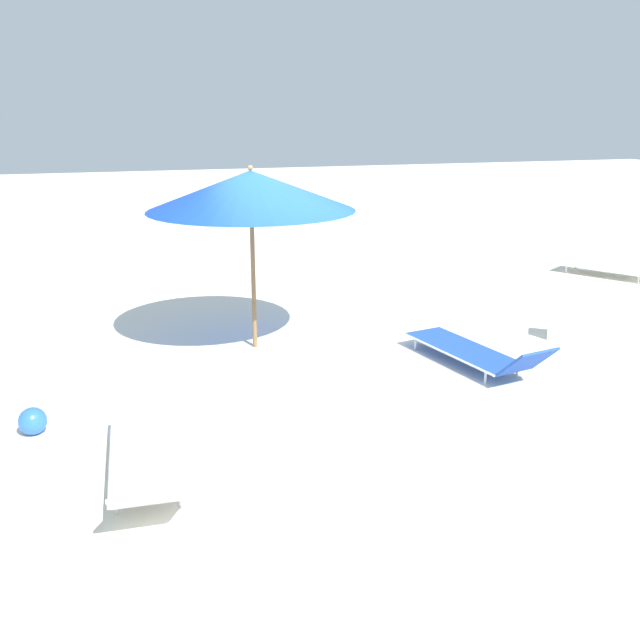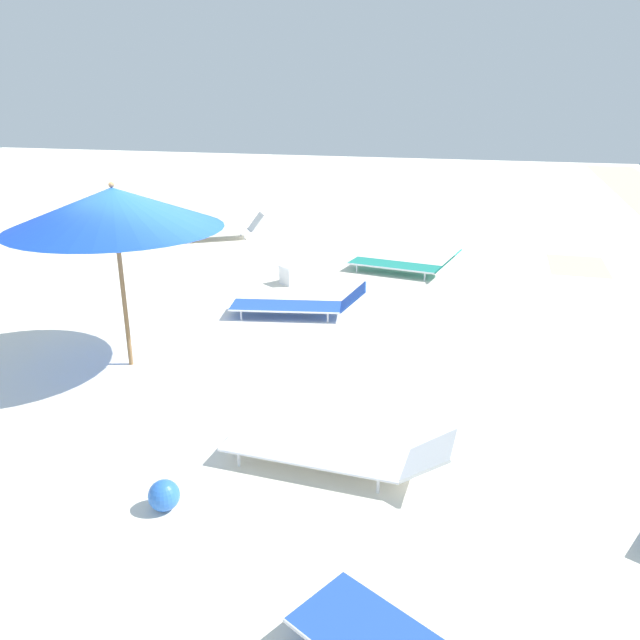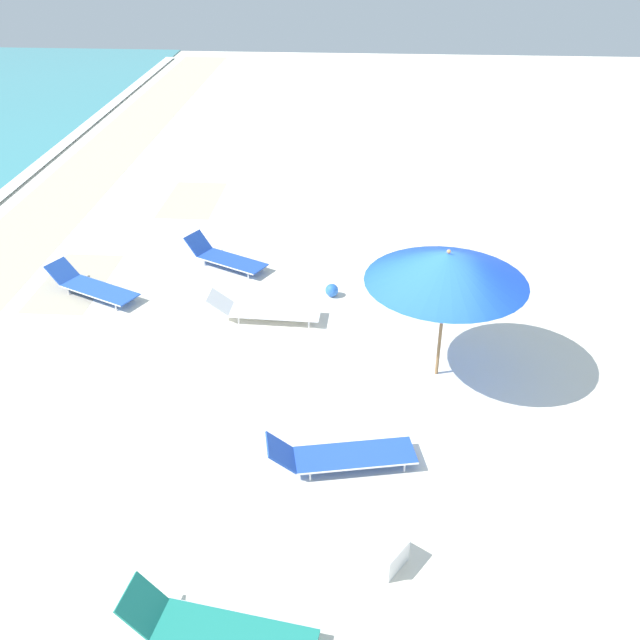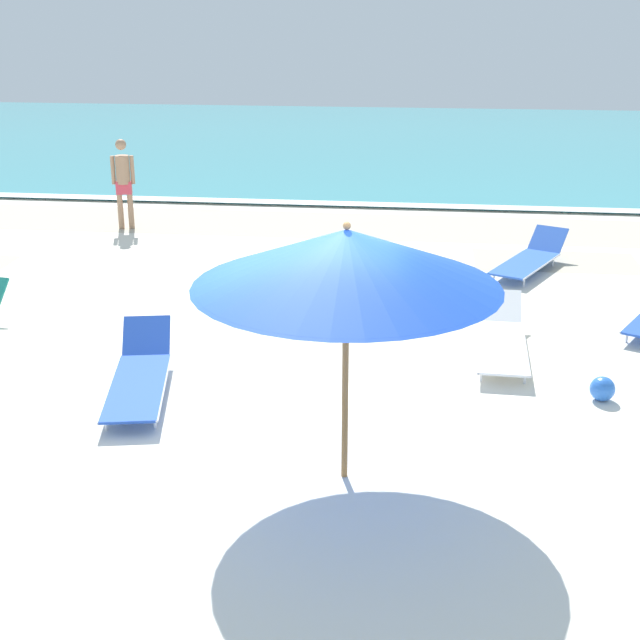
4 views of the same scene
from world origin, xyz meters
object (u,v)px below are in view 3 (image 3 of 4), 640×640
at_px(sun_lounger_under_umbrella, 340,455).
at_px(cooler_box, 388,555).
at_px(sun_lounger_near_water_left, 225,257).
at_px(beach_umbrella, 447,268).
at_px(sun_lounger_beside_umbrella, 216,630).
at_px(beach_ball, 332,290).
at_px(sun_lounger_near_water_right, 264,310).
at_px(sun_lounger_mid_beach_solo, 92,286).
at_px(sun_lounger_mid_beach_pair_a, 453,271).

xyz_separation_m(sun_lounger_under_umbrella, cooler_box, (-1.83, -0.70, -0.03)).
height_order(sun_lounger_near_water_left, cooler_box, sun_lounger_near_water_left).
height_order(beach_umbrella, sun_lounger_under_umbrella, beach_umbrella).
height_order(sun_lounger_beside_umbrella, beach_ball, sun_lounger_beside_umbrella).
distance_m(sun_lounger_near_water_left, sun_lounger_near_water_right, 2.63).
xyz_separation_m(sun_lounger_near_water_left, sun_lounger_near_water_right, (-2.32, -1.24, -0.01)).
xyz_separation_m(sun_lounger_mid_beach_solo, cooler_box, (-6.80, -6.28, -0.02)).
bearing_deg(sun_lounger_near_water_left, cooler_box, -128.51).
bearing_deg(cooler_box, beach_ball, 43.32).
bearing_deg(sun_lounger_under_umbrella, sun_lounger_beside_umbrella, 145.71).
height_order(sun_lounger_near_water_right, beach_ball, sun_lounger_near_water_right).
relative_size(beach_umbrella, cooler_box, 4.51).
bearing_deg(sun_lounger_mid_beach_solo, cooler_box, -111.25).
height_order(sun_lounger_near_water_left, sun_lounger_mid_beach_pair_a, sun_lounger_near_water_left).
bearing_deg(sun_lounger_mid_beach_solo, sun_lounger_under_umbrella, -105.69).
distance_m(beach_umbrella, sun_lounger_near_water_right, 4.25).
xyz_separation_m(beach_umbrella, sun_lounger_near_water_right, (1.70, 3.37, -1.94)).
bearing_deg(sun_lounger_under_umbrella, sun_lounger_mid_beach_pair_a, -31.35).
bearing_deg(beach_ball, sun_lounger_near_water_left, 63.43).
relative_size(beach_ball, cooler_box, 0.47).
relative_size(sun_lounger_near_water_right, sun_lounger_mid_beach_pair_a, 1.02).
distance_m(sun_lounger_near_water_right, cooler_box, 6.53).
bearing_deg(beach_umbrella, sun_lounger_near_water_left, 48.91).
bearing_deg(beach_umbrella, cooler_box, 167.86).
height_order(sun_lounger_beside_umbrella, cooler_box, sun_lounger_beside_umbrella).
distance_m(sun_lounger_beside_umbrella, sun_lounger_near_water_left, 9.76).
relative_size(sun_lounger_beside_umbrella, cooler_box, 3.81).
relative_size(sun_lounger_mid_beach_pair_a, beach_ball, 7.94).
xyz_separation_m(sun_lounger_under_umbrella, sun_lounger_mid_beach_solo, (4.97, 5.58, -0.00)).
xyz_separation_m(sun_lounger_near_water_left, sun_lounger_mid_beach_solo, (-1.58, 2.60, -0.01)).
bearing_deg(sun_lounger_near_water_right, beach_umbrella, -114.46).
height_order(sun_lounger_mid_beach_solo, cooler_box, sun_lounger_mid_beach_solo).
relative_size(sun_lounger_near_water_right, sun_lounger_mid_beach_solo, 1.03).
bearing_deg(cooler_box, sun_lounger_near_water_right, 56.33).
bearing_deg(sun_lounger_beside_umbrella, beach_umbrella, -18.38).
relative_size(sun_lounger_near_water_left, cooler_box, 3.38).
bearing_deg(sun_lounger_near_water_left, sun_lounger_under_umbrella, -127.79).
distance_m(sun_lounger_under_umbrella, cooler_box, 1.96).
height_order(sun_lounger_mid_beach_pair_a, beach_ball, sun_lounger_mid_beach_pair_a).
height_order(beach_umbrella, sun_lounger_near_water_left, beach_umbrella).
distance_m(sun_lounger_near_water_right, beach_ball, 1.68).
height_order(sun_lounger_beside_umbrella, sun_lounger_mid_beach_pair_a, sun_lounger_beside_umbrella).
xyz_separation_m(beach_umbrella, cooler_box, (-4.35, 0.94, -1.96)).
xyz_separation_m(sun_lounger_mid_beach_solo, sun_lounger_mid_beach_pair_a, (1.23, -7.82, -0.00)).
distance_m(beach_ball, cooler_box, 7.18).
xyz_separation_m(sun_lounger_near_water_right, cooler_box, (-6.05, -2.44, -0.02)).
relative_size(sun_lounger_beside_umbrella, sun_lounger_mid_beach_solo, 1.04).
relative_size(sun_lounger_near_water_right, cooler_box, 3.77).
height_order(sun_lounger_under_umbrella, sun_lounger_beside_umbrella, sun_lounger_beside_umbrella).
distance_m(sun_lounger_mid_beach_pair_a, cooler_box, 8.18).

